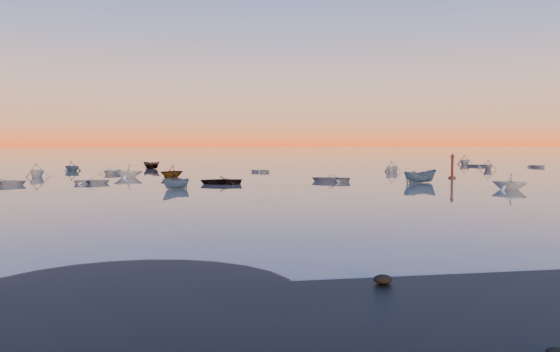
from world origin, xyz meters
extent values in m
plane|color=#625851|center=(0.00, 100.00, 0.00)|extent=(600.00, 600.00, 0.00)
imported|color=#39546E|center=(19.19, 36.96, 0.00)|extent=(2.62, 4.52, 1.47)
imported|color=silver|center=(24.34, 27.79, 0.00)|extent=(3.56, 3.43, 1.20)
cylinder|color=#42170E|center=(26.42, 43.56, 0.05)|extent=(0.92, 0.92, 0.31)
cylinder|color=#42170E|center=(26.42, 43.56, 1.33)|extent=(0.33, 0.33, 2.65)
cone|color=#42170E|center=(26.42, 43.56, 2.91)|extent=(0.61, 0.61, 0.51)
camera|label=1|loc=(-6.54, -20.69, 4.76)|focal=35.00mm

